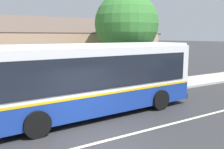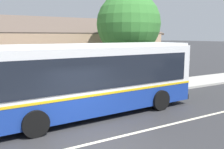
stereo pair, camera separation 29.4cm
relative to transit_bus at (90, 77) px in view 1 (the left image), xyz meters
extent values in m
plane|color=#2D2D30|center=(-1.05, -2.90, -1.75)|extent=(300.00, 300.00, 0.00)
cube|color=#ADAAA3|center=(-1.05, 3.10, -1.67)|extent=(60.00, 3.00, 0.15)
cube|color=beige|center=(-1.05, -2.90, -1.74)|extent=(60.00, 0.16, 0.01)
cube|color=black|center=(5.97, 6.36, 0.33)|extent=(1.10, 0.06, 1.30)
cube|color=#4C3323|center=(0.75, 6.36, -0.70)|extent=(1.00, 0.06, 2.10)
cube|color=navy|center=(-0.02, 0.00, -1.02)|extent=(10.54, 2.90, 0.90)
cube|color=gold|center=(-0.02, 0.00, -0.52)|extent=(10.56, 2.93, 0.10)
cube|color=white|center=(-0.02, 0.00, 0.46)|extent=(10.54, 2.90, 1.86)
cube|color=white|center=(-0.02, 0.00, 1.45)|extent=(10.32, 2.77, 0.12)
cube|color=black|center=(-0.07, 1.26, 0.36)|extent=(9.61, 0.40, 1.36)
cube|color=black|center=(0.03, -1.27, 0.36)|extent=(9.61, 0.40, 1.36)
cube|color=black|center=(5.22, 0.20, 0.36)|extent=(0.13, 2.20, 1.36)
cube|color=black|center=(5.22, 0.20, 1.25)|extent=(0.11, 1.75, 0.24)
cube|color=black|center=(5.24, 0.20, -1.35)|extent=(0.18, 2.50, 0.28)
cube|color=#192D99|center=(-1.37, 1.22, -1.02)|extent=(2.92, 0.14, 0.63)
cube|color=black|center=(4.00, 1.42, -0.22)|extent=(0.90, 0.07, 2.51)
cylinder|color=black|center=(3.17, 1.37, -1.25)|extent=(1.01, 0.32, 1.00)
cylinder|color=black|center=(3.27, -1.13, -1.25)|extent=(1.01, 0.32, 1.00)
cylinder|color=black|center=(-2.94, 1.13, -1.25)|extent=(1.01, 0.32, 1.00)
cylinder|color=black|center=(-2.84, -1.36, -1.25)|extent=(1.01, 0.32, 1.00)
cylinder|color=#4C3828|center=(4.82, 3.99, -0.23)|extent=(0.36, 0.36, 3.03)
sphere|color=#387A33|center=(4.82, 3.99, 2.68)|extent=(4.30, 4.30, 4.30)
sphere|color=#387A33|center=(4.58, 3.89, 2.03)|extent=(2.96, 2.96, 2.96)
camera|label=1|loc=(-5.09, -9.99, 1.86)|focal=40.00mm
camera|label=2|loc=(-4.84, -10.14, 1.86)|focal=40.00mm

